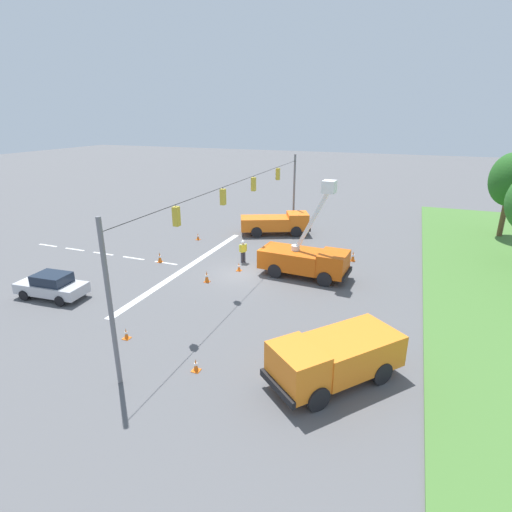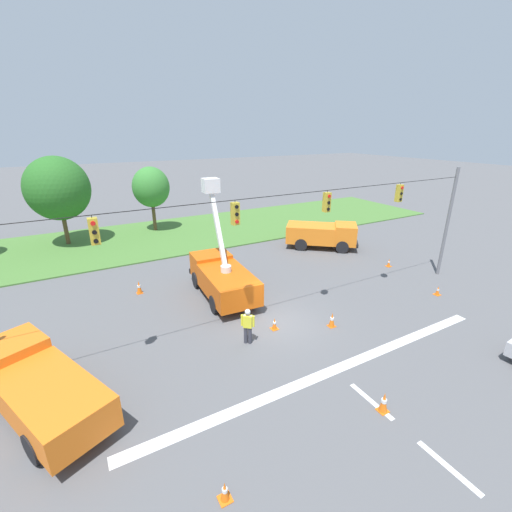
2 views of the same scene
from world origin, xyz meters
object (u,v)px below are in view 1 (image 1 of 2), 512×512
sedan_silver (52,286)px  traffic_cone_foreground_right (126,334)px  traffic_cone_foreground_left (239,267)px  utility_truck_support_near (335,356)px  traffic_cone_lane_edge_b (353,256)px  tree_far_west (511,180)px  traffic_cone_mid_right (160,257)px  road_worker (243,250)px  utility_truck_support_far (276,223)px  traffic_cone_mid_left (196,365)px  utility_truck_bucket_lift (305,258)px  traffic_cone_near_bucket (207,277)px  traffic_cone_lane_edge_a (198,237)px

sedan_silver → traffic_cone_foreground_right: (2.34, 7.37, -0.52)m
traffic_cone_foreground_left → traffic_cone_foreground_right: bearing=-8.5°
utility_truck_support_near → traffic_cone_lane_edge_b: utility_truck_support_near is taller
tree_far_west → traffic_cone_mid_right: bearing=-56.0°
road_worker → traffic_cone_lane_edge_b: bearing=113.4°
utility_truck_support_near → utility_truck_support_far: size_ratio=0.89×
traffic_cone_mid_left → traffic_cone_lane_edge_b: size_ratio=0.74×
traffic_cone_foreground_right → traffic_cone_mid_left: (1.10, 4.61, 0.01)m
traffic_cone_lane_edge_b → traffic_cone_mid_right: bearing=-67.8°
utility_truck_bucket_lift → road_worker: (-0.96, -5.10, -0.33)m
traffic_cone_mid_left → utility_truck_support_near: bearing=104.9°
traffic_cone_near_bucket → utility_truck_support_near: bearing=53.2°
tree_far_west → traffic_cone_foreground_left: size_ratio=12.11×
traffic_cone_near_bucket → traffic_cone_mid_left: bearing=25.1°
utility_truck_support_far → traffic_cone_mid_left: size_ratio=11.31×
traffic_cone_foreground_left → utility_truck_support_near: bearing=41.0°
utility_truck_support_far → traffic_cone_lane_edge_b: utility_truck_support_far is taller
traffic_cone_mid_right → traffic_cone_lane_edge_a: traffic_cone_mid_right is taller
tree_far_west → traffic_cone_lane_edge_b: 17.15m
traffic_cone_mid_left → sedan_silver: bearing=-106.0°
sedan_silver → traffic_cone_lane_edge_a: 14.10m
traffic_cone_foreground_right → traffic_cone_near_bucket: size_ratio=0.74×
road_worker → tree_far_west: bearing=127.5°
utility_truck_bucket_lift → traffic_cone_foreground_left: 4.87m
sedan_silver → traffic_cone_near_bucket: bearing=125.8°
traffic_cone_mid_left → traffic_cone_lane_edge_b: bearing=165.5°
utility_truck_bucket_lift → utility_truck_support_far: size_ratio=1.00×
traffic_cone_foreground_left → traffic_cone_near_bucket: size_ratio=0.81×
utility_truck_support_near → sedan_silver: bearing=-96.1°
utility_truck_support_near → traffic_cone_mid_left: size_ratio=10.02×
road_worker → traffic_cone_mid_right: size_ratio=2.23×
sedan_silver → traffic_cone_mid_left: (3.44, 11.98, -0.51)m
utility_truck_support_near → traffic_cone_lane_edge_a: (-15.77, -15.31, -0.89)m
traffic_cone_foreground_left → traffic_cone_mid_left: 12.08m
traffic_cone_foreground_right → sedan_silver: bearing=-107.6°
traffic_cone_foreground_left → tree_far_west: bearing=131.1°
traffic_cone_near_bucket → traffic_cone_foreground_left: bearing=155.8°
tree_far_west → utility_truck_support_far: 21.10m
road_worker → utility_truck_support_far: bearing=-179.3°
tree_far_west → traffic_cone_mid_left: tree_far_west is taller
utility_truck_support_far → traffic_cone_near_bucket: utility_truck_support_far is taller
tree_far_west → utility_truck_bucket_lift: size_ratio=1.13×
utility_truck_bucket_lift → utility_truck_support_near: utility_truck_bucket_lift is taller
traffic_cone_mid_right → sedan_silver: bearing=-18.4°
road_worker → traffic_cone_lane_edge_a: (-3.91, -6.11, -0.69)m
utility_truck_bucket_lift → traffic_cone_foreground_left: bearing=-80.9°
utility_truck_support_near → traffic_cone_lane_edge_b: size_ratio=7.42×
traffic_cone_mid_right → traffic_cone_near_bucket: traffic_cone_mid_right is taller
tree_far_west → sedan_silver: tree_far_west is taller
utility_truck_bucket_lift → traffic_cone_near_bucket: size_ratio=8.65×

